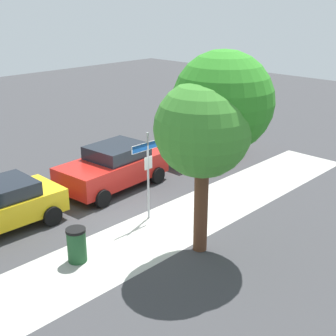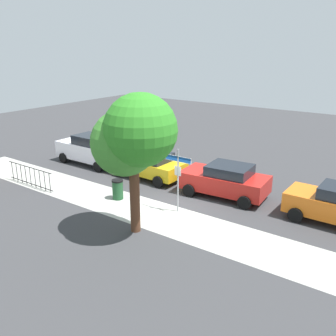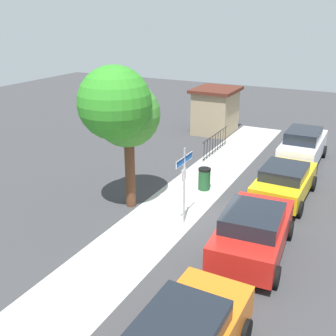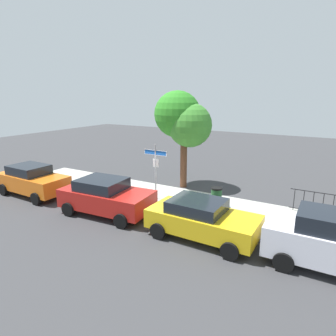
{
  "view_description": "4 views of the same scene",
  "coord_description": "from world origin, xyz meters",
  "px_view_note": "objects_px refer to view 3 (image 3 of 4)",
  "views": [
    {
      "loc": [
        9.08,
        10.45,
        6.85
      ],
      "look_at": [
        -1.15,
        0.58,
        1.61
      ],
      "focal_mm": 49.82,
      "sensor_mm": 36.0,
      "label": 1
    },
    {
      "loc": [
        -8.82,
        13.0,
        7.11
      ],
      "look_at": [
        0.32,
        0.11,
        1.84
      ],
      "focal_mm": 39.16,
      "sensor_mm": 36.0,
      "label": 2
    },
    {
      "loc": [
        -12.64,
        -5.22,
        7.32
      ],
      "look_at": [
        -0.67,
        0.92,
        2.17
      ],
      "focal_mm": 43.69,
      "sensor_mm": 36.0,
      "label": 3
    },
    {
      "loc": [
        7.34,
        -11.83,
        5.36
      ],
      "look_at": [
        -0.06,
        1.07,
        1.57
      ],
      "focal_mm": 30.79,
      "sensor_mm": 36.0,
      "label": 4
    }
  ],
  "objects_px": {
    "street_sign": "(184,174)",
    "trash_bin": "(204,179)",
    "shade_tree": "(122,110)",
    "car_white": "(303,146)",
    "utility_shed": "(215,110)",
    "car_red": "(253,231)",
    "car_yellow": "(284,181)"
  },
  "relations": [
    {
      "from": "car_red",
      "to": "trash_bin",
      "type": "height_order",
      "value": "car_red"
    },
    {
      "from": "car_red",
      "to": "car_white",
      "type": "bearing_deg",
      "value": -3.17
    },
    {
      "from": "car_yellow",
      "to": "utility_shed",
      "type": "xyz_separation_m",
      "value": [
        8.17,
        6.2,
        0.67
      ]
    },
    {
      "from": "car_yellow",
      "to": "trash_bin",
      "type": "relative_size",
      "value": 4.29
    },
    {
      "from": "car_red",
      "to": "utility_shed",
      "type": "bearing_deg",
      "value": 21.8
    },
    {
      "from": "street_sign",
      "to": "trash_bin",
      "type": "relative_size",
      "value": 2.98
    },
    {
      "from": "shade_tree",
      "to": "trash_bin",
      "type": "relative_size",
      "value": 5.73
    },
    {
      "from": "car_red",
      "to": "utility_shed",
      "type": "relative_size",
      "value": 1.4
    },
    {
      "from": "shade_tree",
      "to": "car_white",
      "type": "relative_size",
      "value": 1.21
    },
    {
      "from": "street_sign",
      "to": "shade_tree",
      "type": "xyz_separation_m",
      "value": [
        0.23,
        2.69,
        1.97
      ]
    },
    {
      "from": "trash_bin",
      "to": "shade_tree",
      "type": "bearing_deg",
      "value": 143.49
    },
    {
      "from": "street_sign",
      "to": "car_yellow",
      "type": "xyz_separation_m",
      "value": [
        3.83,
        -2.8,
        -1.17
      ]
    },
    {
      "from": "shade_tree",
      "to": "car_white",
      "type": "xyz_separation_m",
      "value": [
        8.21,
        -5.39,
        -2.98
      ]
    },
    {
      "from": "car_white",
      "to": "street_sign",
      "type": "bearing_deg",
      "value": 162.49
    },
    {
      "from": "car_red",
      "to": "car_white",
      "type": "relative_size",
      "value": 0.94
    },
    {
      "from": "street_sign",
      "to": "trash_bin",
      "type": "bearing_deg",
      "value": 8.87
    },
    {
      "from": "utility_shed",
      "to": "car_white",
      "type": "bearing_deg",
      "value": -120.22
    },
    {
      "from": "car_white",
      "to": "car_yellow",
      "type": "bearing_deg",
      "value": -178.53
    },
    {
      "from": "car_red",
      "to": "car_yellow",
      "type": "bearing_deg",
      "value": -3.54
    },
    {
      "from": "car_yellow",
      "to": "car_red",
      "type": "bearing_deg",
      "value": -178.45
    },
    {
      "from": "shade_tree",
      "to": "utility_shed",
      "type": "distance_m",
      "value": 12.04
    },
    {
      "from": "car_white",
      "to": "utility_shed",
      "type": "xyz_separation_m",
      "value": [
        3.56,
        6.1,
        0.51
      ]
    },
    {
      "from": "car_yellow",
      "to": "street_sign",
      "type": "bearing_deg",
      "value": 144.85
    },
    {
      "from": "street_sign",
      "to": "car_red",
      "type": "relative_size",
      "value": 0.67
    },
    {
      "from": "utility_shed",
      "to": "trash_bin",
      "type": "xyz_separation_m",
      "value": [
        -8.81,
        -2.9,
        -0.96
      ]
    },
    {
      "from": "car_yellow",
      "to": "car_white",
      "type": "distance_m",
      "value": 4.62
    },
    {
      "from": "car_red",
      "to": "trash_bin",
      "type": "xyz_separation_m",
      "value": [
        4.1,
        3.34,
        -0.35
      ]
    },
    {
      "from": "street_sign",
      "to": "car_white",
      "type": "relative_size",
      "value": 0.63
    },
    {
      "from": "car_white",
      "to": "car_red",
      "type": "bearing_deg",
      "value": -178.91
    },
    {
      "from": "street_sign",
      "to": "trash_bin",
      "type": "distance_m",
      "value": 3.55
    },
    {
      "from": "shade_tree",
      "to": "car_red",
      "type": "xyz_separation_m",
      "value": [
        -1.14,
        -5.53,
        -3.08
      ]
    },
    {
      "from": "shade_tree",
      "to": "car_white",
      "type": "bearing_deg",
      "value": -33.31
    }
  ]
}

